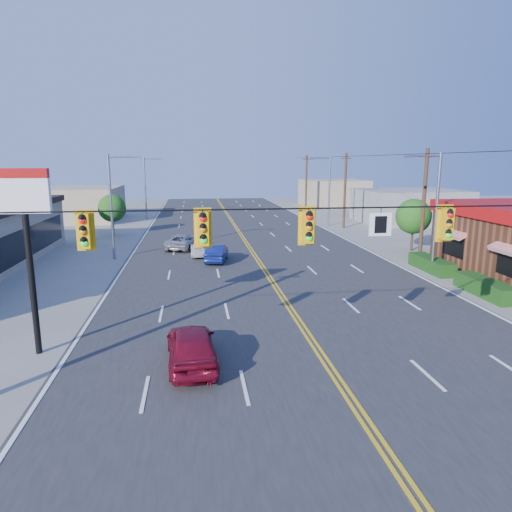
{
  "coord_description": "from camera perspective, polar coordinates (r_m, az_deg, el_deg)",
  "views": [
    {
      "loc": [
        -4.77,
        -13.94,
        7.44
      ],
      "look_at": [
        -1.34,
        11.1,
        2.2
      ],
      "focal_mm": 32.0,
      "sensor_mm": 36.0,
      "label": 1
    }
  ],
  "objects": [
    {
      "name": "tree_west",
      "position": [
        48.86,
        -17.55,
        5.71
      ],
      "size": [
        2.8,
        2.8,
        4.2
      ],
      "color": "#47301E",
      "rests_on": "ground"
    },
    {
      "name": "road",
      "position": [
        35.06,
        0.19,
        -0.49
      ],
      "size": [
        20.0,
        120.0,
        0.06
      ],
      "primitive_type": "cube",
      "color": "#2D2D30",
      "rests_on": "ground"
    },
    {
      "name": "tree_kfc_rear",
      "position": [
        40.57,
        19.09,
        4.69
      ],
      "size": [
        2.94,
        2.94,
        4.41
      ],
      "color": "#47301E",
      "rests_on": "ground"
    },
    {
      "name": "bld_west_far",
      "position": [
        64.01,
        -21.67,
        6.11
      ],
      "size": [
        11.0,
        12.0,
        4.2
      ],
      "primitive_type": "cube",
      "color": "tan",
      "rests_on": "ground"
    },
    {
      "name": "bld_east_far",
      "position": [
        79.74,
        9.65,
        7.78
      ],
      "size": [
        10.0,
        10.0,
        4.4
      ],
      "primitive_type": "cube",
      "color": "tan",
      "rests_on": "ground"
    },
    {
      "name": "ground",
      "position": [
        16.5,
        10.25,
        -15.28
      ],
      "size": [
        160.0,
        160.0,
        0.0
      ],
      "primitive_type": "plane",
      "color": "gray",
      "rests_on": "ground"
    },
    {
      "name": "car_white",
      "position": [
        36.82,
        -6.93,
        0.86
      ],
      "size": [
        1.61,
        3.9,
        1.13
      ],
      "primitive_type": "imported",
      "rotation": [
        0.0,
        0.0,
        3.15
      ],
      "color": "silver",
      "rests_on": "ground"
    },
    {
      "name": "pizza_hut_sign",
      "position": [
        19.12,
        -26.81,
        3.68
      ],
      "size": [
        1.9,
        0.3,
        6.85
      ],
      "color": "black",
      "rests_on": "ground"
    },
    {
      "name": "car_blue",
      "position": [
        34.45,
        -4.95,
        0.29
      ],
      "size": [
        2.05,
        4.08,
        1.28
      ],
      "primitive_type": "imported",
      "rotation": [
        0.0,
        0.0,
        2.96
      ],
      "color": "navy",
      "rests_on": "ground"
    },
    {
      "name": "utility_pole_near",
      "position": [
        36.31,
        20.21,
        5.88
      ],
      "size": [
        0.28,
        0.28,
        8.4
      ],
      "primitive_type": "cylinder",
      "color": "#47301E",
      "rests_on": "ground"
    },
    {
      "name": "signal_span",
      "position": [
        14.91,
        10.49,
        1.66
      ],
      "size": [
        24.32,
        0.34,
        9.0
      ],
      "color": "#47301E",
      "rests_on": "ground"
    },
    {
      "name": "bld_east_mid",
      "position": [
        60.46,
        18.62,
        5.94
      ],
      "size": [
        12.0,
        10.0,
        4.0
      ],
      "primitive_type": "cube",
      "color": "gray",
      "rests_on": "ground"
    },
    {
      "name": "streetlight_se",
      "position": [
        32.12,
        21.33,
        5.69
      ],
      "size": [
        2.55,
        0.25,
        8.0
      ],
      "color": "gray",
      "rests_on": "ground"
    },
    {
      "name": "utility_pole_mid",
      "position": [
        52.84,
        11.05,
        7.98
      ],
      "size": [
        0.28,
        0.28,
        8.4
      ],
      "primitive_type": "cylinder",
      "color": "#47301E",
      "rests_on": "ground"
    },
    {
      "name": "streetlight_ne",
      "position": [
        54.3,
        8.96,
        8.48
      ],
      "size": [
        2.55,
        0.25,
        8.0
      ],
      "color": "gray",
      "rests_on": "ground"
    },
    {
      "name": "utility_pole_far",
      "position": [
        70.1,
        6.29,
        8.99
      ],
      "size": [
        0.28,
        0.28,
        8.4
      ],
      "primitive_type": "cylinder",
      "color": "#47301E",
      "rests_on": "ground"
    },
    {
      "name": "streetlight_sw",
      "position": [
        36.56,
        -17.38,
        6.59
      ],
      "size": [
        2.55,
        0.25,
        8.0
      ],
      "color": "gray",
      "rests_on": "ground"
    },
    {
      "name": "car_magenta",
      "position": [
        17.29,
        -8.05,
        -11.19
      ],
      "size": [
        2.03,
        4.46,
        1.49
      ],
      "primitive_type": "imported",
      "rotation": [
        0.0,
        0.0,
        3.21
      ],
      "color": "maroon",
      "rests_on": "ground"
    },
    {
      "name": "streetlight_nw",
      "position": [
        62.3,
        -13.5,
        8.7
      ],
      "size": [
        2.55,
        0.25,
        8.0
      ],
      "color": "gray",
      "rests_on": "ground"
    },
    {
      "name": "car_silver",
      "position": [
        39.75,
        -9.11,
        1.71
      ],
      "size": [
        3.37,
        5.01,
        1.28
      ],
      "primitive_type": "imported",
      "rotation": [
        0.0,
        0.0,
        2.84
      ],
      "color": "#A8A8AD",
      "rests_on": "ground"
    }
  ]
}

